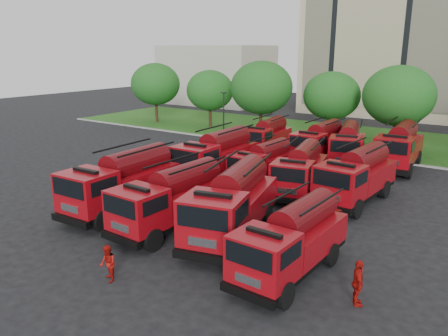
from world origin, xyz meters
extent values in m
plane|color=black|center=(0.00, 0.00, 0.00)|extent=(140.00, 140.00, 0.00)
cube|color=#174712|center=(0.00, 26.00, 0.06)|extent=(70.00, 16.00, 0.12)
cube|color=gray|center=(0.00, 17.90, 0.07)|extent=(70.00, 0.30, 0.14)
cube|color=#C2AD90|center=(2.00, 48.00, 12.50)|extent=(30.00, 14.00, 25.00)
cube|color=black|center=(2.00, 40.90, 12.50)|extent=(28.00, 0.15, 22.00)
cube|color=#AAA697|center=(-30.00, 44.00, 5.00)|extent=(18.00, 12.00, 10.00)
cylinder|color=#382314|center=(-24.00, 22.00, 1.31)|extent=(0.36, 0.36, 2.62)
ellipsoid|color=#144714|center=(-24.00, 22.00, 5.03)|extent=(6.30, 6.30, 5.36)
cylinder|color=#382314|center=(-16.00, 23.00, 1.19)|extent=(0.36, 0.36, 2.38)
ellipsoid|color=#144714|center=(-16.00, 23.00, 4.56)|extent=(5.71, 5.71, 4.86)
cylinder|color=#382314|center=(-8.00, 21.50, 1.40)|extent=(0.36, 0.36, 2.80)
ellipsoid|color=#144714|center=(-8.00, 21.50, 5.36)|extent=(6.72, 6.72, 5.71)
cylinder|color=#382314|center=(-1.00, 24.00, 1.22)|extent=(0.36, 0.36, 2.45)
ellipsoid|color=#144714|center=(-1.00, 24.00, 4.69)|extent=(5.88, 5.88, 5.00)
cylinder|color=#382314|center=(6.00, 22.50, 1.36)|extent=(0.36, 0.36, 2.73)
ellipsoid|color=#144714|center=(6.00, 22.50, 5.23)|extent=(6.55, 6.55, 5.57)
cylinder|color=black|center=(-10.00, 17.20, 2.50)|extent=(0.14, 0.14, 5.00)
cube|color=black|center=(-10.00, 17.20, 5.05)|extent=(0.60, 0.25, 0.12)
cube|color=black|center=(-3.21, -3.19, 0.71)|extent=(2.82, 7.78, 0.33)
cube|color=black|center=(-3.06, -7.08, 0.66)|extent=(2.75, 0.38, 0.38)
cube|color=#96030B|center=(-3.11, -5.82, 1.95)|extent=(2.78, 2.52, 2.14)
cube|color=black|center=(-3.06, -7.05, 2.44)|extent=(2.31, 0.14, 0.93)
cube|color=#96030B|center=(-3.26, -1.98, 1.59)|extent=(2.88, 5.15, 1.43)
cylinder|color=#4C0509|center=(-3.26, -1.98, 2.76)|extent=(1.82, 4.67, 1.65)
cylinder|color=black|center=(-4.36, -6.09, 0.60)|extent=(0.43, 1.22, 1.21)
cylinder|color=black|center=(-1.84, -5.99, 0.60)|extent=(0.43, 1.22, 1.21)
cylinder|color=black|center=(-4.55, -1.26, 0.60)|extent=(0.43, 1.22, 1.21)
cylinder|color=black|center=(-2.02, -1.16, 0.60)|extent=(0.43, 1.22, 1.21)
cube|color=black|center=(0.94, -3.54, 0.67)|extent=(2.60, 7.24, 0.31)
cube|color=black|center=(0.81, -7.17, 0.61)|extent=(2.57, 0.34, 0.36)
cube|color=#96030B|center=(0.85, -5.99, 1.82)|extent=(2.58, 2.34, 2.00)
cube|color=black|center=(0.82, -7.14, 2.28)|extent=(2.15, 0.12, 0.87)
cube|color=#96030B|center=(0.98, -2.41, 1.48)|extent=(2.67, 4.79, 1.33)
cylinder|color=#4C0509|center=(0.98, -2.41, 2.57)|extent=(1.68, 4.35, 1.54)
cylinder|color=black|center=(-0.33, -6.16, 0.56)|extent=(0.40, 1.14, 1.13)
cylinder|color=black|center=(2.02, -6.23, 0.56)|extent=(0.40, 1.14, 1.13)
cylinder|color=black|center=(-0.18, -1.65, 0.56)|extent=(0.40, 1.14, 1.13)
cylinder|color=black|center=(2.18, -1.73, 0.56)|extent=(0.40, 1.14, 1.13)
cube|color=black|center=(4.24, -2.68, 0.72)|extent=(4.33, 8.12, 0.33)
cube|color=black|center=(5.18, -6.49, 0.66)|extent=(2.75, 0.93, 0.39)
cube|color=#96030B|center=(4.88, -5.25, 1.96)|extent=(3.21, 3.01, 2.15)
cube|color=black|center=(5.17, -6.45, 2.46)|extent=(2.26, 0.61, 0.94)
cube|color=#96030B|center=(3.94, -1.50, 1.60)|extent=(3.85, 5.58, 1.44)
cylinder|color=#4C0509|center=(3.94, -1.50, 2.77)|extent=(2.73, 4.90, 1.66)
cylinder|color=black|center=(3.70, -5.77, 0.61)|extent=(0.67, 1.27, 1.21)
cylinder|color=black|center=(6.16, -5.16, 0.61)|extent=(0.67, 1.27, 1.21)
cylinder|color=black|center=(2.52, -1.06, 0.61)|extent=(0.67, 1.27, 1.21)
cylinder|color=black|center=(4.99, -0.44, 0.61)|extent=(0.67, 1.27, 1.21)
cube|color=black|center=(8.41, -4.44, 0.62)|extent=(2.46, 6.73, 0.28)
cube|color=black|center=(8.27, -7.81, 0.57)|extent=(2.38, 0.34, 0.33)
cube|color=#96030B|center=(8.32, -6.72, 1.68)|extent=(2.41, 2.18, 1.85)
cube|color=black|center=(8.27, -7.78, 2.11)|extent=(1.99, 0.13, 0.81)
cube|color=#96030B|center=(8.46, -3.40, 1.38)|extent=(2.51, 4.46, 1.23)
cylinder|color=#4C0509|center=(8.46, -3.40, 2.38)|extent=(1.59, 4.04, 1.42)
cylinder|color=black|center=(7.22, -6.86, 0.52)|extent=(0.38, 1.06, 1.04)
cylinder|color=black|center=(9.40, -6.95, 0.52)|extent=(0.38, 1.06, 1.04)
cylinder|color=black|center=(7.39, -2.69, 0.52)|extent=(0.38, 1.06, 1.04)
cylinder|color=black|center=(9.58, -2.78, 0.52)|extent=(0.38, 1.06, 1.04)
cube|color=black|center=(-2.41, 5.27, 0.72)|extent=(2.74, 7.77, 0.33)
cube|color=black|center=(-2.31, 1.36, 0.66)|extent=(2.76, 0.35, 0.39)
cube|color=#96030B|center=(-2.34, 2.63, 1.95)|extent=(2.76, 2.49, 2.15)
cube|color=black|center=(-2.31, 1.39, 2.45)|extent=(2.31, 0.12, 0.94)
cube|color=#96030B|center=(-2.44, 6.48, 1.60)|extent=(2.83, 5.14, 1.43)
cylinder|color=#4C0509|center=(-2.44, 6.48, 2.77)|extent=(1.78, 4.67, 1.65)
cylinder|color=black|center=(-3.60, 2.37, 0.61)|extent=(0.42, 1.22, 1.21)
cylinder|color=black|center=(-1.07, 2.44, 0.61)|extent=(0.42, 1.22, 1.21)
cylinder|color=black|center=(-3.73, 7.22, 0.61)|extent=(0.42, 1.22, 1.21)
cylinder|color=black|center=(-1.20, 7.28, 0.61)|extent=(0.42, 1.22, 1.21)
cube|color=black|center=(0.73, 6.66, 0.57)|extent=(2.32, 6.27, 0.26)
cube|color=black|center=(0.58, 3.53, 0.53)|extent=(2.21, 0.33, 0.31)
cube|color=#96030B|center=(0.63, 4.54, 1.57)|extent=(2.25, 2.04, 1.72)
cube|color=black|center=(0.58, 3.55, 1.96)|extent=(1.85, 0.13, 0.75)
cube|color=#96030B|center=(0.78, 7.63, 1.28)|extent=(2.35, 4.16, 1.15)
cylinder|color=#4C0509|center=(0.78, 7.63, 2.22)|extent=(1.50, 3.77, 1.32)
cylinder|color=black|center=(-0.39, 4.41, 0.49)|extent=(0.35, 0.98, 0.97)
cylinder|color=black|center=(1.64, 4.32, 0.49)|extent=(0.35, 0.98, 0.97)
cylinder|color=black|center=(-0.21, 8.29, 0.49)|extent=(0.35, 0.98, 0.97)
cylinder|color=black|center=(1.82, 8.19, 0.49)|extent=(0.35, 0.98, 0.97)
cube|color=black|center=(4.08, 5.78, 0.64)|extent=(3.60, 7.18, 0.29)
cube|color=black|center=(4.79, 2.37, 0.59)|extent=(2.45, 0.74, 0.34)
cube|color=#96030B|center=(4.56, 3.48, 1.74)|extent=(2.79, 2.60, 1.91)
cube|color=black|center=(4.78, 2.40, 2.18)|extent=(2.03, 0.47, 0.83)
cube|color=#96030B|center=(3.86, 6.83, 1.42)|extent=(3.27, 4.90, 1.27)
cylinder|color=#4C0509|center=(3.86, 6.83, 2.46)|extent=(2.28, 4.33, 1.47)
cylinder|color=black|center=(3.50, 3.05, 0.54)|extent=(0.55, 1.13, 1.08)
cylinder|color=black|center=(5.70, 3.51, 0.54)|extent=(0.55, 1.13, 1.08)
cylinder|color=black|center=(2.62, 7.28, 0.54)|extent=(0.55, 1.13, 1.08)
cylinder|color=black|center=(4.83, 7.73, 0.54)|extent=(0.55, 1.13, 1.08)
cube|color=black|center=(7.69, 6.23, 0.68)|extent=(2.97, 7.49, 0.31)
cube|color=black|center=(7.39, 2.53, 0.63)|extent=(2.63, 0.47, 0.37)
cube|color=#96030B|center=(7.49, 3.73, 1.86)|extent=(2.74, 2.50, 2.04)
cube|color=black|center=(7.40, 2.56, 2.33)|extent=(2.19, 0.22, 0.89)
cube|color=#96030B|center=(7.78, 7.38, 1.52)|extent=(2.93, 5.00, 1.36)
cylinder|color=#4C0509|center=(7.78, 7.38, 2.63)|extent=(1.91, 4.50, 1.57)
cylinder|color=black|center=(6.27, 3.62, 0.58)|extent=(0.46, 1.18, 1.15)
cylinder|color=black|center=(8.67, 3.43, 0.58)|extent=(0.46, 1.18, 1.15)
cylinder|color=black|center=(6.63, 8.21, 0.58)|extent=(0.46, 1.18, 1.15)
cylinder|color=black|center=(9.03, 8.02, 0.58)|extent=(0.46, 1.18, 1.15)
cube|color=black|center=(-3.49, 14.76, 0.63)|extent=(2.86, 6.98, 0.29)
cube|color=black|center=(-3.16, 11.33, 0.58)|extent=(2.44, 0.47, 0.34)
cube|color=#96030B|center=(-3.27, 12.44, 1.72)|extent=(2.57, 2.35, 1.89)
cube|color=black|center=(-3.17, 11.36, 2.16)|extent=(2.03, 0.24, 0.83)
cube|color=#96030B|center=(-3.59, 15.82, 1.41)|extent=(2.79, 4.67, 1.26)
cylinder|color=#4C0509|center=(-3.59, 15.82, 2.44)|extent=(1.83, 4.20, 1.46)
cylinder|color=black|center=(-4.36, 12.14, 0.53)|extent=(0.44, 1.10, 1.07)
cylinder|color=black|center=(-2.14, 12.35, 0.53)|extent=(0.44, 1.10, 1.07)
cylinder|color=black|center=(-4.77, 16.40, 0.53)|extent=(0.44, 1.10, 1.07)
cylinder|color=black|center=(-2.54, 16.61, 0.53)|extent=(0.44, 1.10, 1.07)
cube|color=black|center=(1.67, 14.80, 0.66)|extent=(2.38, 7.12, 0.30)
cube|color=black|center=(1.64, 11.20, 0.61)|extent=(2.54, 0.27, 0.36)
cube|color=#96030B|center=(1.65, 12.36, 1.80)|extent=(2.50, 2.25, 1.98)
cube|color=black|center=(1.64, 11.23, 2.26)|extent=(2.13, 0.07, 0.86)
cube|color=#96030B|center=(1.68, 15.91, 1.47)|extent=(2.52, 4.68, 1.32)
cylinder|color=#4C0509|center=(1.68, 15.91, 2.55)|extent=(1.55, 4.27, 1.52)
cylinder|color=black|center=(0.48, 12.17, 0.56)|extent=(0.36, 1.12, 1.12)
cylinder|color=black|center=(2.82, 12.15, 0.56)|extent=(0.36, 1.12, 1.12)
cylinder|color=black|center=(0.52, 16.63, 0.56)|extent=(0.36, 1.12, 1.12)
cylinder|color=black|center=(2.85, 16.62, 0.56)|extent=(0.36, 1.12, 1.12)
cube|color=black|center=(4.09, 14.93, 0.67)|extent=(4.19, 7.54, 0.31)
cube|color=black|center=(5.06, 11.43, 0.61)|extent=(2.54, 0.93, 0.36)
cube|color=#96030B|center=(4.75, 12.56, 1.82)|extent=(3.02, 2.84, 2.00)
cube|color=black|center=(5.05, 11.46, 2.28)|extent=(2.09, 0.62, 0.87)
cube|color=#96030B|center=(3.79, 16.02, 1.49)|extent=(3.68, 5.21, 1.33)
cylinder|color=#4C0509|center=(3.79, 16.02, 2.57)|extent=(2.63, 4.56, 1.54)
cylinder|color=black|center=(3.66, 12.05, 0.56)|extent=(0.65, 1.18, 1.13)
cylinder|color=black|center=(5.94, 12.68, 0.56)|extent=(0.65, 1.18, 1.13)
cylinder|color=black|center=(2.46, 16.40, 0.56)|extent=(0.65, 1.18, 1.13)
cylinder|color=black|center=(4.73, 17.03, 0.56)|extent=(0.65, 1.18, 1.13)
cube|color=black|center=(7.90, 16.24, 0.71)|extent=(2.97, 7.76, 0.33)
cube|color=black|center=(8.14, 12.38, 0.65)|extent=(2.73, 0.44, 0.38)
cube|color=#96030B|center=(8.06, 13.63, 1.93)|extent=(2.81, 2.56, 2.12)
cube|color=black|center=(8.14, 12.42, 2.42)|extent=(2.28, 0.20, 0.93)
cube|color=#96030B|center=(7.82, 17.44, 1.58)|extent=(2.97, 5.16, 1.42)
cylinder|color=#4C0509|center=(7.82, 17.44, 2.74)|extent=(1.92, 4.67, 1.63)
cylinder|color=black|center=(6.82, 13.34, 0.60)|extent=(0.46, 1.22, 1.20)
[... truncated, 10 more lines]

